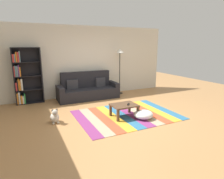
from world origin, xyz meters
name	(u,v)px	position (x,y,z in m)	size (l,w,h in m)	color
ground_plane	(116,114)	(0.00, 0.00, 0.00)	(14.00, 14.00, 0.00)	#B27F4C
back_wall	(87,61)	(0.00, 2.55, 1.35)	(6.80, 0.10, 2.70)	silver
rug	(127,115)	(0.26, -0.18, 0.00)	(2.81, 2.04, 0.01)	#843370
couch	(88,90)	(-0.17, 2.02, 0.34)	(2.26, 0.80, 1.00)	black
bookshelf	(24,78)	(-2.30, 2.31, 0.90)	(0.90, 0.28, 1.91)	black
coffee_table	(124,107)	(0.12, -0.28, 0.30)	(0.70, 0.54, 0.35)	#513826
pouf	(143,114)	(0.53, -0.62, 0.12)	(0.54, 0.50, 0.22)	white
dog	(55,117)	(-1.70, 0.14, 0.16)	(0.22, 0.35, 0.40)	beige
standing_lamp	(120,57)	(1.27, 2.18, 1.52)	(0.32, 0.32, 1.83)	black
tv_remote	(128,104)	(0.22, -0.33, 0.37)	(0.04, 0.15, 0.02)	black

